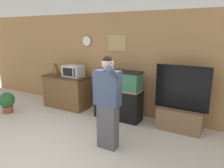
{
  "coord_description": "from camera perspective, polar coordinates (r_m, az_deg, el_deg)",
  "views": [
    {
      "loc": [
        2.79,
        -2.23,
        2.13
      ],
      "look_at": [
        0.58,
        1.65,
        1.05
      ],
      "focal_mm": 35.0,
      "sensor_mm": 36.0,
      "label": 1
    }
  ],
  "objects": [
    {
      "name": "counter_island",
      "position": [
        6.35,
        -11.81,
        -1.94
      ],
      "size": [
        1.32,
        0.6,
        0.92
      ],
      "color": "brown",
      "rests_on": "ground_plane"
    },
    {
      "name": "aquarium_on_stand",
      "position": [
        5.36,
        1.6,
        -2.86
      ],
      "size": [
        1.17,
        0.41,
        1.22
      ],
      "color": "black",
      "rests_on": "ground_plane"
    },
    {
      "name": "potted_plant",
      "position": [
        6.47,
        -25.75,
        -4.13
      ],
      "size": [
        0.4,
        0.4,
        0.55
      ],
      "color": "brown",
      "rests_on": "ground_plane"
    },
    {
      "name": "microwave",
      "position": [
        6.07,
        -10.09,
        3.36
      ],
      "size": [
        0.53,
        0.38,
        0.31
      ],
      "color": "silver",
      "rests_on": "counter_island"
    },
    {
      "name": "wall_back_paneled",
      "position": [
        5.81,
        0.62,
        5.4
      ],
      "size": [
        10.0,
        0.08,
        2.6
      ],
      "color": "#A87A4C",
      "rests_on": "ground_plane"
    },
    {
      "name": "ground_plane",
      "position": [
        4.16,
        -19.51,
        -18.06
      ],
      "size": [
        18.0,
        18.0,
        0.0
      ],
      "primitive_type": "plane",
      "color": "beige"
    },
    {
      "name": "knife_block",
      "position": [
        6.47,
        -14.51,
        3.44
      ],
      "size": [
        0.15,
        0.1,
        0.33
      ],
      "color": "brown",
      "rests_on": "counter_island"
    },
    {
      "name": "tv_on_stand",
      "position": [
        5.0,
        17.31,
        -7.03
      ],
      "size": [
        1.15,
        0.4,
        1.44
      ],
      "color": "brown",
      "rests_on": "ground_plane"
    },
    {
      "name": "person_standing",
      "position": [
        3.94,
        -1.26,
        -4.63
      ],
      "size": [
        0.54,
        0.41,
        1.73
      ],
      "color": "#515156",
      "rests_on": "ground_plane"
    }
  ]
}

